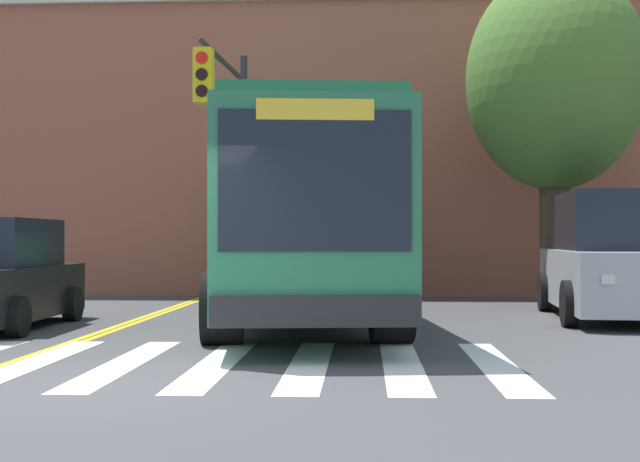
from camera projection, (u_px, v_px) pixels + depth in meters
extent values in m
plane|color=#424244|center=(112.00, 388.00, 8.52)|extent=(120.00, 120.00, 0.00)
cube|color=white|center=(34.00, 362.00, 10.28)|extent=(0.49, 4.15, 0.01)
cube|color=white|center=(125.00, 363.00, 10.23)|extent=(0.49, 4.15, 0.01)
cube|color=white|center=(216.00, 364.00, 10.17)|extent=(0.49, 4.15, 0.01)
cube|color=white|center=(309.00, 364.00, 10.12)|extent=(0.49, 4.15, 0.01)
cube|color=white|center=(402.00, 365.00, 10.07)|extent=(0.49, 4.15, 0.01)
cube|color=white|center=(497.00, 366.00, 10.02)|extent=(0.49, 4.15, 0.01)
cube|color=gold|center=(220.00, 291.00, 24.27)|extent=(0.12, 36.00, 0.01)
cube|color=gold|center=(226.00, 291.00, 24.26)|extent=(0.12, 36.00, 0.01)
cube|color=#28704C|center=(299.00, 219.00, 15.58)|extent=(3.71, 11.38, 2.66)
cube|color=black|center=(368.00, 204.00, 15.65)|extent=(1.23, 10.21, 0.96)
cube|color=black|center=(229.00, 204.00, 15.52)|extent=(1.23, 10.21, 0.96)
cube|color=black|center=(315.00, 180.00, 10.00)|extent=(2.16, 0.28, 1.60)
cube|color=yellow|center=(315.00, 109.00, 10.00)|extent=(1.32, 0.19, 0.24)
cube|color=#232326|center=(315.00, 311.00, 9.96)|extent=(2.36, 0.38, 0.36)
cube|color=#246444|center=(299.00, 139.00, 15.59)|extent=(3.52, 10.92, 0.16)
cylinder|color=black|center=(391.00, 308.00, 12.18)|extent=(0.67, 1.03, 0.97)
cylinder|color=black|center=(222.00, 309.00, 12.05)|extent=(0.67, 1.03, 0.97)
cylinder|color=black|center=(352.00, 285.00, 18.15)|extent=(0.67, 1.03, 0.97)
cylinder|color=black|center=(238.00, 285.00, 18.02)|extent=(0.67, 1.03, 0.97)
cylinder|color=black|center=(347.00, 282.00, 19.24)|extent=(0.67, 1.03, 0.97)
cylinder|color=black|center=(240.00, 283.00, 19.11)|extent=(0.67, 1.03, 0.97)
cylinder|color=black|center=(17.00, 317.00, 12.86)|extent=(0.24, 0.61, 0.60)
cylinder|color=black|center=(73.00, 304.00, 15.42)|extent=(0.24, 0.61, 0.60)
cube|color=#B7BABF|center=(614.00, 279.00, 15.85)|extent=(2.32, 5.28, 1.01)
cube|color=black|center=(613.00, 222.00, 15.91)|extent=(2.00, 3.31, 1.03)
cube|color=white|center=(608.00, 280.00, 13.34)|extent=(0.20, 0.05, 0.14)
cylinder|color=black|center=(569.00, 304.00, 14.39)|extent=(0.27, 0.77, 0.76)
cylinder|color=black|center=(545.00, 292.00, 17.56)|extent=(0.27, 0.77, 0.76)
cylinder|color=#28282D|center=(244.00, 179.00, 20.11)|extent=(0.16, 0.16, 5.56)
cylinder|color=#28282D|center=(225.00, 63.00, 18.08)|extent=(0.26, 4.11, 0.11)
cube|color=yellow|center=(204.00, 76.00, 16.18)|extent=(0.35, 0.29, 1.00)
cylinder|color=red|center=(202.00, 58.00, 16.03)|extent=(0.22, 0.04, 0.22)
cylinder|color=black|center=(202.00, 74.00, 16.03)|extent=(0.22, 0.04, 0.22)
cylinder|color=black|center=(202.00, 91.00, 16.03)|extent=(0.22, 0.04, 0.22)
cylinder|color=#4C3D2D|center=(555.00, 240.00, 18.76)|extent=(0.65, 0.65, 2.81)
ellipsoid|color=#4C752D|center=(555.00, 79.00, 18.79)|extent=(4.73, 4.98, 4.71)
cube|color=#9E5642|center=(207.00, 151.00, 26.35)|extent=(40.15, 8.22, 8.05)
cube|color=black|center=(391.00, 215.00, 21.87)|extent=(1.10, 0.06, 1.40)
cube|color=black|center=(391.00, 123.00, 21.88)|extent=(1.10, 0.06, 1.40)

